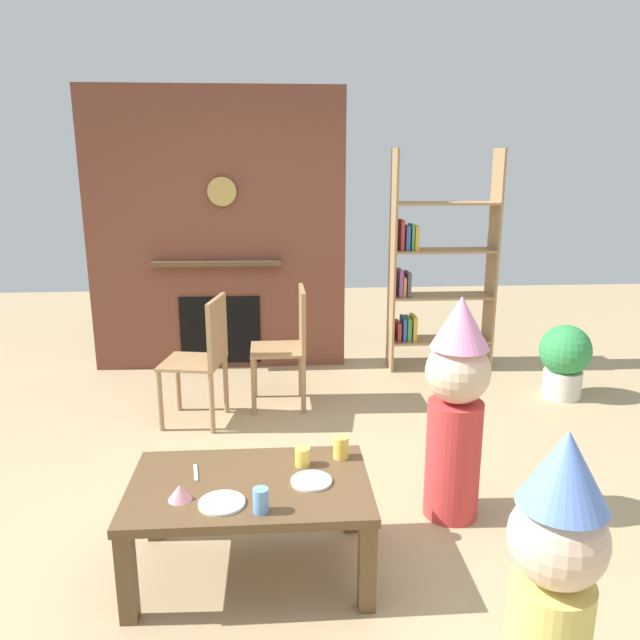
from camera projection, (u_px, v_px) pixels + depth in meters
ground_plane at (296, 523)px, 3.14m from camera, size 12.00×12.00×0.00m
brick_fireplace_feature at (218, 233)px, 5.32m from camera, size 2.20×0.28×2.40m
bookshelf at (433, 271)px, 5.33m from camera, size 0.90×0.28×1.90m
coffee_table at (250, 496)px, 2.70m from camera, size 1.05×0.66×0.44m
paper_cup_near_left at (261, 500)px, 2.44m from camera, size 0.06×0.06×0.10m
paper_cup_near_right at (303, 457)px, 2.82m from camera, size 0.07×0.07×0.09m
paper_cup_center at (341, 447)px, 2.89m from camera, size 0.07×0.07×0.11m
paper_plate_front at (311, 481)px, 2.68m from camera, size 0.18×0.18×0.01m
paper_plate_rear at (222, 503)px, 2.51m from camera, size 0.19×0.19×0.01m
birthday_cake_slice at (180, 492)px, 2.54m from camera, size 0.10×0.10×0.07m
table_fork at (196, 473)px, 2.76m from camera, size 0.04×0.15×0.01m
child_with_cone_hat at (553, 584)px, 1.85m from camera, size 0.29×0.29×1.06m
child_in_pink at (456, 404)px, 3.08m from camera, size 0.32×0.32×1.17m
dining_chair_left at (205, 353)px, 4.25m from camera, size 0.47×0.47×0.90m
dining_chair_middle at (290, 340)px, 4.56m from camera, size 0.41×0.41×0.90m
potted_plant_tall at (565, 358)px, 4.76m from camera, size 0.39×0.39×0.58m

